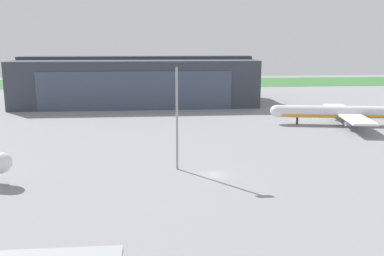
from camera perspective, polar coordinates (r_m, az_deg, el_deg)
ground_plane at (r=77.49m, az=3.08°, el=-6.29°), size 440.00×440.00×0.00m
grass_field_strip at (r=250.16m, az=-2.65°, el=6.12°), size 440.00×56.00×0.08m
maintenance_hangar at (r=168.59m, az=-7.34°, el=6.33°), size 88.80×39.61×18.18m
airliner_far_right at (r=129.93m, az=19.86°, el=1.98°), size 41.65×35.41×11.60m
apron_light_mast at (r=78.08m, az=-2.05°, el=2.68°), size 2.40×0.50×20.07m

